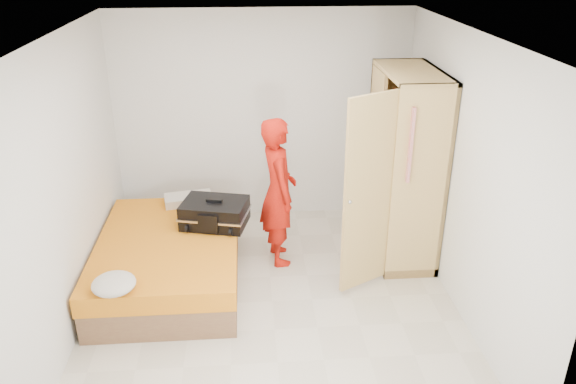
{
  "coord_description": "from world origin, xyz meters",
  "views": [
    {
      "loc": [
        -0.2,
        -4.65,
        3.32
      ],
      "look_at": [
        0.19,
        0.43,
        1.0
      ],
      "focal_mm": 35.0,
      "sensor_mm": 36.0,
      "label": 1
    }
  ],
  "objects": [
    {
      "name": "round_cushion",
      "position": [
        -1.4,
        -0.44,
        0.57
      ],
      "size": [
        0.38,
        0.38,
        0.15
      ],
      "primitive_type": "ellipsoid",
      "color": "beige",
      "rests_on": "bed"
    },
    {
      "name": "pillow",
      "position": [
        -0.9,
        1.31,
        0.55
      ],
      "size": [
        0.58,
        0.37,
        0.1
      ],
      "primitive_type": "cube",
      "rotation": [
        0.0,
        0.0,
        0.18
      ],
      "color": "beige",
      "rests_on": "bed"
    },
    {
      "name": "room",
      "position": [
        0.0,
        0.0,
        1.3
      ],
      "size": [
        4.0,
        4.02,
        2.6
      ],
      "color": "beige",
      "rests_on": "ground"
    },
    {
      "name": "wardrobe",
      "position": [
        1.45,
        0.84,
        1.0
      ],
      "size": [
        1.11,
        1.46,
        2.1
      ],
      "color": "tan",
      "rests_on": "ground"
    },
    {
      "name": "bed",
      "position": [
        -1.05,
        0.46,
        0.25
      ],
      "size": [
        1.42,
        2.02,
        0.5
      ],
      "color": "brown",
      "rests_on": "ground"
    },
    {
      "name": "person",
      "position": [
        0.12,
        0.83,
        0.83
      ],
      "size": [
        0.49,
        0.66,
        1.65
      ],
      "primitive_type": "imported",
      "rotation": [
        0.0,
        0.0,
        1.73
      ],
      "color": "red",
      "rests_on": "ground"
    },
    {
      "name": "suitcase",
      "position": [
        -0.57,
        0.75,
        0.63
      ],
      "size": [
        0.79,
        0.65,
        0.3
      ],
      "rotation": [
        0.0,
        0.0,
        -0.24
      ],
      "color": "black",
      "rests_on": "bed"
    }
  ]
}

